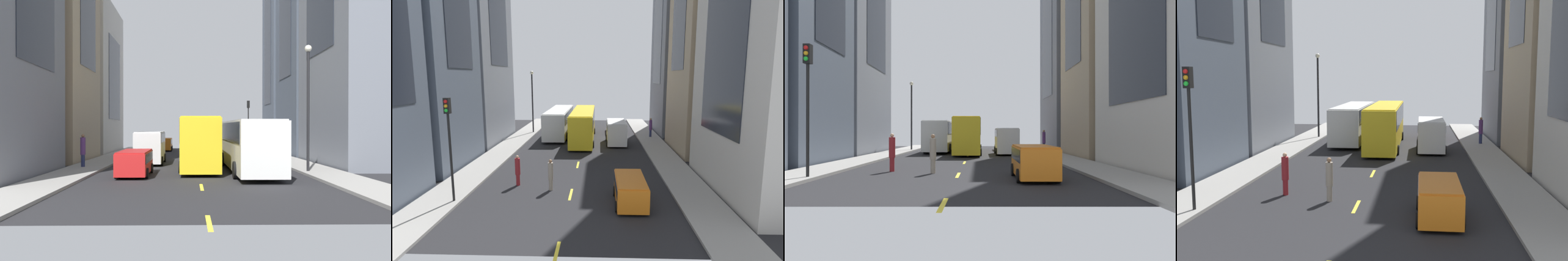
# 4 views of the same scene
# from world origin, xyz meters

# --- Properties ---
(ground_plane) EXTENTS (42.48, 42.48, 0.00)m
(ground_plane) POSITION_xyz_m (0.00, 0.00, 0.00)
(ground_plane) COLOR black
(sidewalk_west) EXTENTS (2.77, 44.00, 0.15)m
(sidewalk_west) POSITION_xyz_m (-7.85, 0.00, 0.07)
(sidewalk_west) COLOR gray
(sidewalk_west) RESTS_ON ground
(sidewalk_east) EXTENTS (2.77, 44.00, 0.15)m
(sidewalk_east) POSITION_xyz_m (7.85, 0.00, 0.07)
(sidewalk_east) COLOR gray
(sidewalk_east) RESTS_ON ground
(lane_stripe_1) EXTENTS (0.16, 2.00, 0.01)m
(lane_stripe_1) POSITION_xyz_m (0.00, -14.00, 0.01)
(lane_stripe_1) COLOR yellow
(lane_stripe_1) RESTS_ON ground
(lane_stripe_2) EXTENTS (0.16, 2.00, 0.01)m
(lane_stripe_2) POSITION_xyz_m (0.00, -7.00, 0.01)
(lane_stripe_2) COLOR yellow
(lane_stripe_2) RESTS_ON ground
(lane_stripe_3) EXTENTS (0.16, 2.00, 0.01)m
(lane_stripe_3) POSITION_xyz_m (0.00, 0.00, 0.01)
(lane_stripe_3) COLOR yellow
(lane_stripe_3) RESTS_ON ground
(lane_stripe_4) EXTENTS (0.16, 2.00, 0.01)m
(lane_stripe_4) POSITION_xyz_m (0.00, 7.00, 0.01)
(lane_stripe_4) COLOR yellow
(lane_stripe_4) RESTS_ON ground
(lane_stripe_5) EXTENTS (0.16, 2.00, 0.01)m
(lane_stripe_5) POSITION_xyz_m (0.00, 14.00, 0.01)
(lane_stripe_5) COLOR yellow
(lane_stripe_5) RESTS_ON ground
(lane_stripe_6) EXTENTS (0.16, 2.00, 0.01)m
(lane_stripe_6) POSITION_xyz_m (0.00, 21.00, 0.01)
(lane_stripe_6) COLOR yellow
(lane_stripe_6) RESTS_ON ground
(city_bus_white) EXTENTS (2.80, 12.38, 3.35)m
(city_bus_white) POSITION_xyz_m (-3.28, 7.18, 2.01)
(city_bus_white) COLOR silver
(city_bus_white) RESTS_ON ground
(streetcar_yellow) EXTENTS (2.70, 13.36, 3.59)m
(streetcar_yellow) POSITION_xyz_m (-0.07, 4.00, 2.12)
(streetcar_yellow) COLOR yellow
(streetcar_yellow) RESTS_ON ground
(delivery_van_white) EXTENTS (2.25, 5.17, 2.58)m
(delivery_van_white) POSITION_xyz_m (3.71, 1.85, 1.51)
(delivery_van_white) COLOR white
(delivery_van_white) RESTS_ON ground
(car_orange_0) EXTENTS (1.90, 4.00, 1.58)m
(car_orange_0) POSITION_xyz_m (3.67, -15.34, 0.93)
(car_orange_0) COLOR orange
(car_orange_0) RESTS_ON ground
(car_red_1) EXTENTS (1.91, 4.42, 1.52)m
(car_red_1) POSITION_xyz_m (3.89, 9.40, 0.90)
(car_red_1) COLOR red
(car_red_1) RESTS_ON ground
(pedestrian_waiting_curb) EXTENTS (0.34, 0.34, 2.10)m
(pedestrian_waiting_curb) POSITION_xyz_m (-1.39, -13.23, 1.11)
(pedestrian_waiting_curb) COLOR gray
(pedestrian_waiting_curb) RESTS_ON ground
(pedestrian_walking_far) EXTENTS (0.36, 0.36, 2.30)m
(pedestrian_walking_far) POSITION_xyz_m (8.10, 5.48, 1.37)
(pedestrian_walking_far) COLOR navy
(pedestrian_walking_far) RESTS_ON ground
(pedestrian_crossing_mid) EXTENTS (0.35, 0.35, 2.14)m
(pedestrian_crossing_mid) POSITION_xyz_m (-3.82, -12.34, 1.13)
(pedestrian_crossing_mid) COLOR maroon
(pedestrian_crossing_mid) RESTS_ON ground
(traffic_light_near_corner) EXTENTS (0.32, 0.44, 6.14)m
(traffic_light_near_corner) POSITION_xyz_m (-6.86, -15.66, 4.40)
(traffic_light_near_corner) COLOR black
(traffic_light_near_corner) RESTS_ON ground
(streetlamp_near) EXTENTS (0.44, 0.44, 8.00)m
(streetlamp_near) POSITION_xyz_m (-6.96, 8.38, 4.98)
(streetlamp_near) COLOR black
(streetlamp_near) RESTS_ON ground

